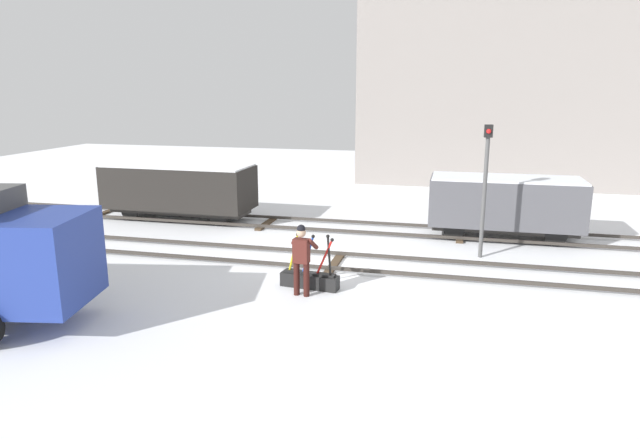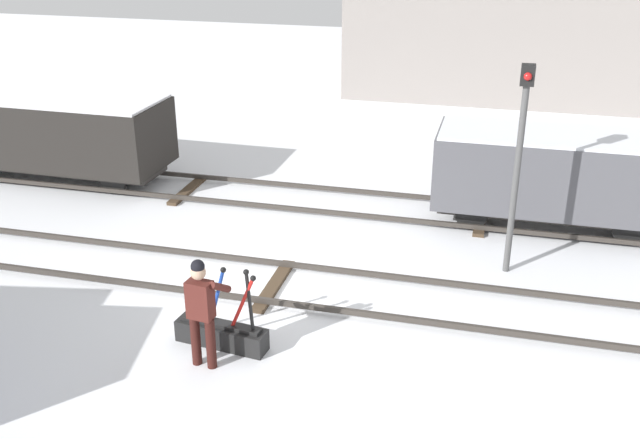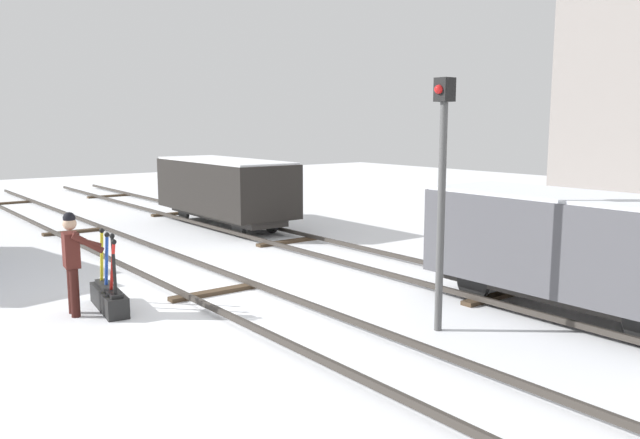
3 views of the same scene
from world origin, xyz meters
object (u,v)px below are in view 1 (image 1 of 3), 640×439
at_px(signal_post, 485,178).
at_px(freight_car_back_track, 505,203).
at_px(switch_lever_frame, 310,278).
at_px(freight_car_near_switch, 179,188).
at_px(rail_worker, 302,255).

xyz_separation_m(signal_post, freight_car_back_track, (0.81, 2.38, -1.19)).
relative_size(switch_lever_frame, signal_post, 0.39).
bearing_deg(switch_lever_frame, freight_car_back_track, 57.23).
bearing_deg(freight_car_near_switch, freight_car_back_track, 0.86).
bearing_deg(freight_car_near_switch, rail_worker, -43.93).
height_order(signal_post, freight_car_near_switch, signal_post).
bearing_deg(freight_car_back_track, rail_worker, -127.82).
height_order(switch_lever_frame, freight_car_near_switch, freight_car_near_switch).
height_order(switch_lever_frame, rail_worker, rail_worker).
height_order(rail_worker, freight_car_back_track, freight_car_back_track).
xyz_separation_m(signal_post, freight_car_near_switch, (-11.16, 2.38, -1.17)).
bearing_deg(rail_worker, freight_car_back_track, 59.36).
relative_size(freight_car_back_track, freight_car_near_switch, 0.86).
distance_m(switch_lever_frame, freight_car_back_track, 8.08).
bearing_deg(rail_worker, freight_car_near_switch, 142.36).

